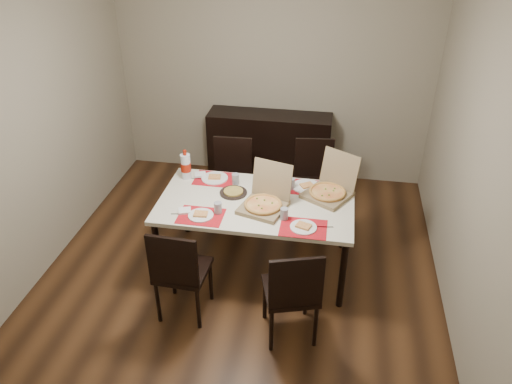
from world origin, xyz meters
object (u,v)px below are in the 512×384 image
dining_table (256,207)px  soda_bottle (186,166)px  sideboard (269,148)px  pizza_box_center (265,202)px  chair_near_right (292,291)px  dip_bowl (277,191)px  chair_far_left (232,176)px  chair_far_right (314,178)px  chair_near_left (179,270)px

dining_table → soda_bottle: soda_bottle is taller
sideboard → pizza_box_center: (0.22, -1.81, 0.36)m
chair_near_right → dip_bowl: chair_near_right is taller
sideboard → dining_table: 1.74m
dining_table → chair_near_right: (0.45, -0.89, -0.17)m
chair_far_left → pizza_box_center: size_ratio=1.82×
chair_far_left → dip_bowl: size_ratio=6.90×
chair_near_right → chair_far_left: 1.92m
chair_far_right → dip_bowl: size_ratio=6.90×
chair_near_left → soda_bottle: 1.20m
chair_near_right → dip_bowl: 1.14m
dining_table → dip_bowl: bearing=47.3°
chair_near_right → dip_bowl: size_ratio=6.90×
dining_table → dip_bowl: (0.17, 0.19, 0.08)m
sideboard → chair_near_right: size_ratio=1.61×
soda_bottle → dining_table: bearing=-22.6°
chair_far_right → soda_bottle: soda_bottle is taller
dining_table → chair_far_left: 0.94m
dining_table → dip_bowl: size_ratio=13.36×
dining_table → chair_near_left: (-0.51, -0.80, -0.17)m
dining_table → chair_near_right: size_ratio=1.94×
chair_near_left → pizza_box_center: (0.60, 0.71, 0.30)m
dining_table → chair_near_right: chair_near_right is taller
chair_near_left → chair_near_right: bearing=-5.6°
dining_table → soda_bottle: (-0.76, 0.32, 0.20)m
chair_near_left → chair_far_left: size_ratio=1.00×
soda_bottle → sideboard: bearing=65.7°
chair_far_left → dip_bowl: chair_far_left is taller
chair_near_left → pizza_box_center: bearing=49.5°
chair_near_left → chair_near_right: 0.96m
sideboard → chair_near_left: bearing=-98.6°
chair_far_left → chair_far_right: size_ratio=1.00×
dining_table → chair_near_left: 0.96m
chair_near_right → pizza_box_center: bearing=113.6°
chair_near_left → chair_far_left: 1.63m
dining_table → chair_near_left: chair_near_left is taller
pizza_box_center → soda_bottle: 0.95m
chair_far_left → dip_bowl: (0.59, -0.64, 0.26)m
chair_near_left → chair_far_right: (0.99, 1.75, 0.00)m
sideboard → chair_near_right: 2.67m
dining_table → soda_bottle: bearing=157.4°
dining_table → chair_far_right: bearing=63.3°
sideboard → chair_far_right: bearing=-51.6°
chair_near_left → chair_far_left: same height
dining_table → chair_far_left: bearing=116.7°
pizza_box_center → sideboard: bearing=97.0°
chair_near_right → soda_bottle: soda_bottle is taller
chair_near_right → soda_bottle: 1.75m
pizza_box_center → chair_near_left: bearing=-130.5°
chair_far_left → pizza_box_center: (0.51, -0.92, 0.30)m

